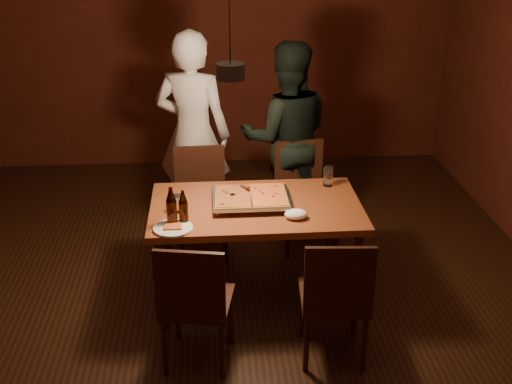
{
  "coord_description": "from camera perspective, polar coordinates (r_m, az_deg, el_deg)",
  "views": [
    {
      "loc": [
        -0.15,
        -3.97,
        2.68
      ],
      "look_at": [
        0.17,
        0.15,
        0.85
      ],
      "focal_mm": 45.0,
      "sensor_mm": 36.0,
      "label": 1
    }
  ],
  "objects": [
    {
      "name": "dining_table",
      "position": [
        4.6,
        0.0,
        -1.98
      ],
      "size": [
        1.5,
        0.9,
        0.75
      ],
      "color": "#964926",
      "rests_on": "floor"
    },
    {
      "name": "pizza_meat",
      "position": [
        4.56,
        -2.01,
        -0.39
      ],
      "size": [
        0.27,
        0.42,
        0.02
      ],
      "primitive_type": "cube",
      "rotation": [
        0.0,
        0.0,
        -0.03
      ],
      "color": "maroon",
      "rests_on": "pizza_tray"
    },
    {
      "name": "plate_slice",
      "position": [
        4.25,
        -7.39,
        -3.19
      ],
      "size": [
        0.26,
        0.26,
        0.03
      ],
      "color": "white",
      "rests_on": "dining_table"
    },
    {
      "name": "chair_near_right",
      "position": [
        4.01,
        7.13,
        -8.66
      ],
      "size": [
        0.45,
        0.45,
        0.49
      ],
      "rotation": [
        0.0,
        0.0,
        -0.07
      ],
      "color": "#38190F",
      "rests_on": "floor"
    },
    {
      "name": "water_glass_left",
      "position": [
        4.47,
        -6.96,
        -1.03
      ],
      "size": [
        0.08,
        0.08,
        0.12
      ],
      "primitive_type": "cylinder",
      "color": "silver",
      "rests_on": "dining_table"
    },
    {
      "name": "spatula",
      "position": [
        4.57,
        -0.26,
        -0.26
      ],
      "size": [
        0.18,
        0.26,
        0.04
      ],
      "primitive_type": null,
      "rotation": [
        0.0,
        0.0,
        0.43
      ],
      "color": "silver",
      "rests_on": "pizza_tray"
    },
    {
      "name": "pizza_tray",
      "position": [
        4.57,
        -0.41,
        -0.76
      ],
      "size": [
        0.56,
        0.47,
        0.05
      ],
      "primitive_type": "cube",
      "rotation": [
        0.0,
        0.0,
        0.03
      ],
      "color": "silver",
      "rests_on": "dining_table"
    },
    {
      "name": "beer_bottle_a",
      "position": [
        4.27,
        -7.52,
        -1.26
      ],
      "size": [
        0.07,
        0.07,
        0.27
      ],
      "color": "black",
      "rests_on": "dining_table"
    },
    {
      "name": "chair_near_left",
      "position": [
        3.95,
        -5.53,
        -9.09
      ],
      "size": [
        0.49,
        0.49,
        0.49
      ],
      "rotation": [
        0.0,
        0.0,
        -0.19
      ],
      "color": "#38190F",
      "rests_on": "floor"
    },
    {
      "name": "water_glass_right",
      "position": [
        4.88,
        6.44,
        1.39
      ],
      "size": [
        0.07,
        0.07,
        0.15
      ],
      "primitive_type": "cylinder",
      "color": "silver",
      "rests_on": "dining_table"
    },
    {
      "name": "chair_far_right",
      "position": [
        5.45,
        4.05,
        0.67
      ],
      "size": [
        0.47,
        0.47,
        0.49
      ],
      "rotation": [
        0.0,
        0.0,
        3.27
      ],
      "color": "#38190F",
      "rests_on": "floor"
    },
    {
      "name": "diner_white",
      "position": [
        5.59,
        -5.61,
        5.15
      ],
      "size": [
        0.75,
        0.61,
        1.8
      ],
      "primitive_type": "imported",
      "rotation": [
        0.0,
        0.0,
        2.83
      ],
      "color": "silver",
      "rests_on": "floor"
    },
    {
      "name": "room_shell",
      "position": [
        4.17,
        -2.21,
        5.99
      ],
      "size": [
        6.0,
        6.0,
        6.0
      ],
      "color": "#321A0D",
      "rests_on": "ground"
    },
    {
      "name": "pendant_lamp",
      "position": [
        4.08,
        -2.29,
        10.82
      ],
      "size": [
        0.18,
        0.18,
        1.1
      ],
      "color": "black",
      "rests_on": "ceiling"
    },
    {
      "name": "napkin",
      "position": [
        4.36,
        3.56,
        -1.99
      ],
      "size": [
        0.16,
        0.12,
        0.06
      ],
      "primitive_type": "ellipsoid",
      "color": "white",
      "rests_on": "dining_table"
    },
    {
      "name": "diner_dark",
      "position": [
        5.63,
        2.72,
        4.84
      ],
      "size": [
        0.83,
        0.65,
        1.69
      ],
      "primitive_type": "imported",
      "rotation": [
        0.0,
        0.0,
        3.13
      ],
      "color": "black",
      "rests_on": "floor"
    },
    {
      "name": "chair_far_left",
      "position": [
        5.33,
        -4.94,
        0.09
      ],
      "size": [
        0.44,
        0.44,
        0.49
      ],
      "rotation": [
        0.0,
        0.0,
        3.18
      ],
      "color": "#38190F",
      "rests_on": "floor"
    },
    {
      "name": "pizza_cheese",
      "position": [
        4.58,
        1.1,
        -0.27
      ],
      "size": [
        0.27,
        0.42,
        0.02
      ],
      "primitive_type": "cube",
      "rotation": [
        0.0,
        0.0,
        -0.0
      ],
      "color": "gold",
      "rests_on": "pizza_tray"
    },
    {
      "name": "beer_bottle_b",
      "position": [
        4.28,
        -6.48,
        -1.34
      ],
      "size": [
        0.06,
        0.06,
        0.23
      ],
      "color": "black",
      "rests_on": "dining_table"
    }
  ]
}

